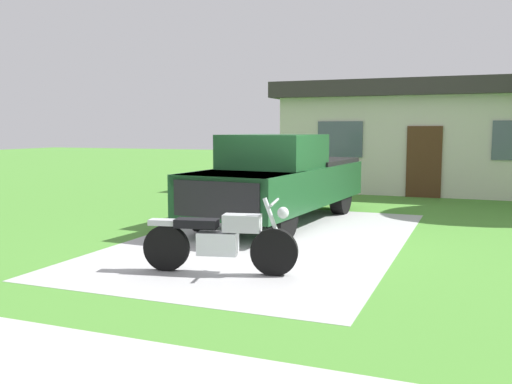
% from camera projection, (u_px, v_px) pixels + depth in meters
% --- Properties ---
extents(ground_plane, '(80.00, 80.00, 0.00)m').
position_uv_depth(ground_plane, '(271.00, 239.00, 10.32)').
color(ground_plane, '#498931').
extents(driveway_pad, '(4.68, 8.00, 0.01)m').
position_uv_depth(driveway_pad, '(271.00, 239.00, 10.32)').
color(driveway_pad, '#ABABAB').
rests_on(driveway_pad, ground).
extents(sidewalk_strip, '(36.00, 1.80, 0.01)m').
position_uv_depth(sidewalk_strip, '(27.00, 367.00, 4.77)').
color(sidewalk_strip, '#B4B4AF').
rests_on(sidewalk_strip, ground).
extents(motorcycle, '(2.19, 0.81, 1.09)m').
position_uv_depth(motorcycle, '(221.00, 240.00, 7.86)').
color(motorcycle, black).
rests_on(motorcycle, ground).
extents(pickup_truck, '(2.43, 5.76, 1.90)m').
position_uv_depth(pickup_truck, '(282.00, 178.00, 12.22)').
color(pickup_truck, black).
rests_on(pickup_truck, ground).
extents(neighbor_house, '(9.60, 5.60, 3.50)m').
position_uv_depth(neighbor_house, '(432.00, 136.00, 18.80)').
color(neighbor_house, beige).
rests_on(neighbor_house, ground).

